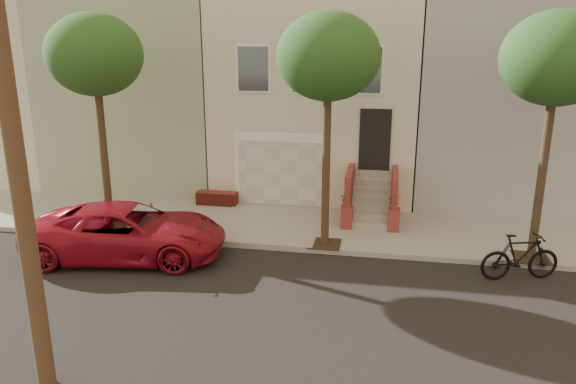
# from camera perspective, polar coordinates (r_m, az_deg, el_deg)

# --- Properties ---
(ground) EXTENTS (90.00, 90.00, 0.00)m
(ground) POSITION_cam_1_polar(r_m,az_deg,el_deg) (12.38, -3.10, -12.29)
(ground) COLOR black
(ground) RESTS_ON ground
(sidewalk) EXTENTS (40.00, 3.70, 0.15)m
(sidewalk) POSITION_cam_1_polar(r_m,az_deg,el_deg) (17.14, 1.05, -3.63)
(sidewalk) COLOR #99978B
(sidewalk) RESTS_ON ground
(house_row) EXTENTS (33.10, 11.70, 7.00)m
(house_row) POSITION_cam_1_polar(r_m,az_deg,el_deg) (22.02, 3.62, 10.34)
(house_row) COLOR beige
(house_row) RESTS_ON sidewalk
(tree_left) EXTENTS (2.70, 2.57, 6.30)m
(tree_left) POSITION_cam_1_polar(r_m,az_deg,el_deg) (16.58, -19.38, 13.13)
(tree_left) COLOR #2D2116
(tree_left) RESTS_ON sidewalk
(tree_mid) EXTENTS (2.70, 2.57, 6.30)m
(tree_mid) POSITION_cam_1_polar(r_m,az_deg,el_deg) (14.56, 4.19, 13.65)
(tree_mid) COLOR #2D2116
(tree_mid) RESTS_ON sidewalk
(tree_right) EXTENTS (2.70, 2.57, 6.30)m
(tree_right) POSITION_cam_1_polar(r_m,az_deg,el_deg) (14.98, 26.10, 12.16)
(tree_right) COLOR #2D2116
(tree_right) RESTS_ON sidewalk
(pickup_truck) EXTENTS (5.55, 3.17, 1.46)m
(pickup_truck) POSITION_cam_1_polar(r_m,az_deg,el_deg) (15.49, -16.28, -3.96)
(pickup_truck) COLOR maroon
(pickup_truck) RESTS_ON ground
(motorcycle) EXTENTS (2.06, 1.07, 1.19)m
(motorcycle) POSITION_cam_1_polar(r_m,az_deg,el_deg) (14.76, 22.90, -6.19)
(motorcycle) COLOR black
(motorcycle) RESTS_ON ground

